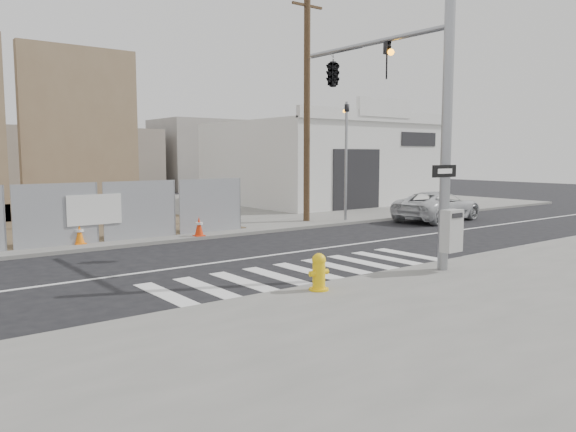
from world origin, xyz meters
TOP-DOWN VIEW (x-y plane):
  - ground at (0.00, 0.00)m, footprint 100.00×100.00m
  - sidewalk_far at (0.00, 14.00)m, footprint 50.00×20.00m
  - signal_pole at (2.49, -2.05)m, footprint 0.96×5.87m
  - far_signal_pole at (8.00, 4.60)m, footprint 0.16×0.20m
  - concrete_wall_right at (-0.50, 14.08)m, footprint 5.50×1.30m
  - auto_shop at (14.00, 12.97)m, footprint 12.00×10.20m
  - utility_pole_right at (6.50, 5.50)m, footprint 1.60×0.28m
  - fire_hydrant at (-1.42, -4.55)m, footprint 0.50×0.47m
  - suv at (11.92, 2.61)m, footprint 5.08×2.80m
  - traffic_cone_c at (-3.51, 4.99)m, footprint 0.36×0.36m
  - traffic_cone_d at (0.46, 4.22)m, footprint 0.39×0.39m

SIDE VIEW (x-z plane):
  - ground at x=0.00m, z-range 0.00..0.00m
  - sidewalk_far at x=0.00m, z-range 0.00..0.12m
  - traffic_cone_c at x=-3.51m, z-range 0.11..0.79m
  - traffic_cone_d at x=0.46m, z-range 0.11..0.81m
  - fire_hydrant at x=-1.42m, z-range 0.11..0.92m
  - suv at x=11.92m, z-range 0.00..1.35m
  - auto_shop at x=14.00m, z-range -0.44..5.51m
  - concrete_wall_right at x=-0.50m, z-range -0.62..7.38m
  - far_signal_pole at x=8.00m, z-range 0.68..6.28m
  - signal_pole at x=2.49m, z-range 1.28..8.28m
  - utility_pole_right at x=6.50m, z-range 0.20..10.20m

